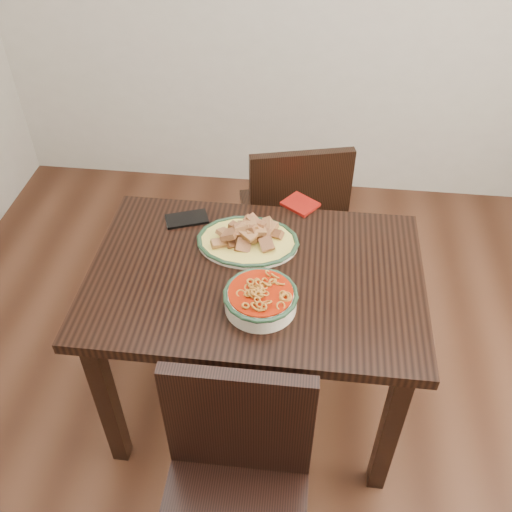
# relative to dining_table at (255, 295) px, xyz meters

# --- Properties ---
(floor) EXTENTS (3.50, 3.50, 0.00)m
(floor) POSITION_rel_dining_table_xyz_m (0.13, -0.13, -0.64)
(floor) COLOR #361C11
(floor) RESTS_ON ground
(dining_table) EXTENTS (1.13, 0.75, 0.75)m
(dining_table) POSITION_rel_dining_table_xyz_m (0.00, 0.00, 0.00)
(dining_table) COLOR black
(dining_table) RESTS_ON ground
(chair_far) EXTENTS (0.51, 0.51, 0.89)m
(chair_far) POSITION_rel_dining_table_xyz_m (0.10, 0.65, -0.14)
(chair_far) COLOR black
(chair_far) RESTS_ON ground
(chair_near) EXTENTS (0.42, 0.42, 0.89)m
(chair_near) POSITION_rel_dining_table_xyz_m (0.01, -0.62, -0.14)
(chair_near) COLOR black
(chair_near) RESTS_ON ground
(fish_plate) EXTENTS (0.36, 0.28, 0.11)m
(fish_plate) POSITION_rel_dining_table_xyz_m (-0.04, 0.15, 0.15)
(fish_plate) COLOR silver
(fish_plate) RESTS_ON dining_table
(noodle_bowl) EXTENTS (0.24, 0.24, 0.08)m
(noodle_bowl) POSITION_rel_dining_table_xyz_m (0.03, -0.15, 0.15)
(noodle_bowl) COLOR #EEE4C9
(noodle_bowl) RESTS_ON dining_table
(smartphone) EXTENTS (0.17, 0.13, 0.01)m
(smartphone) POSITION_rel_dining_table_xyz_m (-0.29, 0.25, 0.11)
(smartphone) COLOR black
(smartphone) RESTS_ON dining_table
(napkin) EXTENTS (0.16, 0.15, 0.01)m
(napkin) POSITION_rel_dining_table_xyz_m (0.13, 0.39, 0.11)
(napkin) COLOR maroon
(napkin) RESTS_ON dining_table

